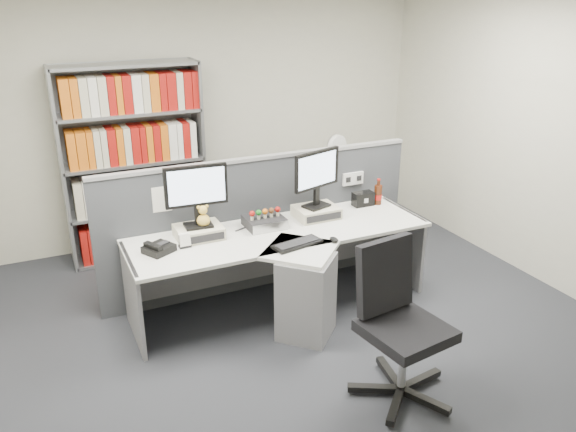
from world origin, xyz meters
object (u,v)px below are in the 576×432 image
desk_calendar (185,241)px  office_chair (397,318)px  monitor_left (196,191)px  cola_bottle (378,195)px  filing_cabinet (334,207)px  mouse (334,240)px  desk (291,269)px  monitor_right (317,174)px  shelving_unit (134,166)px  speaker (363,199)px  keyboard (297,244)px  desk_fan (336,151)px  desktop_pc (264,222)px  desk_phone (158,248)px

desk_calendar → office_chair: size_ratio=0.11×
monitor_left → cola_bottle: (1.79, 0.06, -0.32)m
monitor_left → filing_cabinet: (1.87, 1.02, -0.78)m
filing_cabinet → mouse: bearing=-119.5°
monitor_left → desk: bearing=-29.9°
mouse → monitor_right: bearing=77.7°
monitor_right → monitor_left: bearing=-180.0°
monitor_right → shelving_unit: 1.99m
desk → speaker: (0.98, 0.47, 0.33)m
keyboard → mouse: (0.30, -0.06, 0.00)m
cola_bottle → speaker: bearing=169.3°
monitor_left → mouse: 1.19m
speaker → desk_fan: size_ratio=0.41×
mouse → keyboard: bearing=168.8°
desktop_pc → filing_cabinet: 1.69m
shelving_unit → desktop_pc: bearing=-60.9°
filing_cabinet → desk_fan: (0.00, -0.00, 0.65)m
desktop_pc → office_chair: (0.32, -1.56, -0.18)m
monitor_right → desktop_pc: monitor_right is taller
shelving_unit → desk_phone: bearing=-95.0°
office_chair → desk_fan: bearing=69.7°
shelving_unit → desk_fan: shelving_unit is taller
cola_bottle → shelving_unit: shelving_unit is taller
speaker → office_chair: office_chair is taller
monitor_right → filing_cabinet: 1.49m
cola_bottle → mouse: bearing=-143.4°
filing_cabinet → office_chair: (-0.96, -2.58, 0.23)m
monitor_left → filing_cabinet: monitor_left is taller
office_chair → desk: bearing=101.6°
keyboard → office_chair: size_ratio=0.41×
mouse → speaker: (0.67, 0.63, 0.05)m
monitor_left → desk_fan: bearing=28.6°
desk → monitor_left: 1.02m
desk_calendar → speaker: bearing=7.1°
desk_phone → office_chair: 1.92m
cola_bottle → desk_phone: bearing=-174.5°
desk → desktop_pc: (-0.08, 0.37, 0.31)m
cola_bottle → desktop_pc: bearing=-176.8°
desk → monitor_left: bearing=150.1°
keyboard → speaker: bearing=30.5°
desktop_pc → speaker: speaker is taller
monitor_right → shelving_unit: bearing=132.3°
monitor_right → keyboard: monitor_right is taller
speaker → desktop_pc: bearing=-174.9°
shelving_unit → desk_fan: 2.15m
desktop_pc → desk_phone: desk_phone is taller
desktop_pc → desk_fan: size_ratio=0.68×
desk → desk_phone: desk_phone is taller
desk → keyboard: keyboard is taller
monitor_right → desktop_pc: 0.63m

